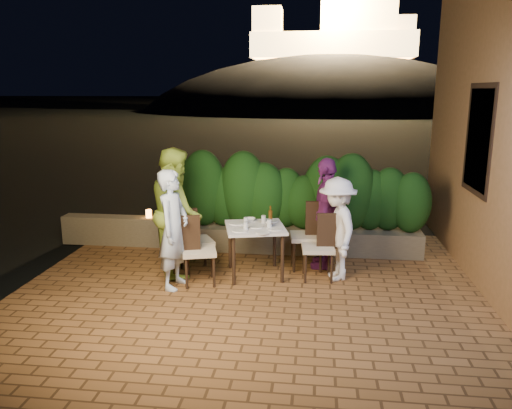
% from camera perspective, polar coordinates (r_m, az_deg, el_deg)
% --- Properties ---
extents(ground, '(400.00, 400.00, 0.00)m').
position_cam_1_polar(ground, '(6.46, 1.54, -11.74)').
color(ground, black).
rests_on(ground, ground).
extents(terrace_floor, '(7.00, 6.00, 0.15)m').
position_cam_1_polar(terrace_floor, '(6.94, 1.94, -10.43)').
color(terrace_floor, brown).
rests_on(terrace_floor, ground).
extents(window_pane, '(0.08, 1.00, 1.40)m').
position_cam_1_polar(window_pane, '(7.71, 24.30, 6.79)').
color(window_pane, black).
rests_on(window_pane, building_wall).
extents(window_frame, '(0.06, 1.15, 1.55)m').
position_cam_1_polar(window_frame, '(7.71, 24.23, 6.79)').
color(window_frame, black).
rests_on(window_frame, building_wall).
extents(planter, '(4.20, 0.55, 0.40)m').
position_cam_1_polar(planter, '(8.52, 4.39, -3.98)').
color(planter, brown).
rests_on(planter, ground).
extents(hedge, '(4.00, 0.70, 1.10)m').
position_cam_1_polar(hedge, '(8.33, 4.48, 0.96)').
color(hedge, '#13370F').
rests_on(hedge, planter).
extents(parapet, '(2.20, 0.30, 0.50)m').
position_cam_1_polar(parapet, '(9.13, -14.78, -2.89)').
color(parapet, brown).
rests_on(parapet, ground).
extents(hill, '(52.00, 40.00, 22.00)m').
position_cam_1_polar(hill, '(66.19, 8.33, 7.08)').
color(hill, black).
rests_on(hill, ground).
extents(fortress, '(26.00, 8.00, 8.00)m').
position_cam_1_polar(fortress, '(66.32, 8.76, 19.64)').
color(fortress, '#FFCC7A').
rests_on(fortress, hill).
extents(dining_table, '(1.01, 1.01, 0.75)m').
position_cam_1_polar(dining_table, '(7.34, -0.10, -5.31)').
color(dining_table, white).
rests_on(dining_table, ground).
extents(plate_nw, '(0.23, 0.23, 0.01)m').
position_cam_1_polar(plate_nw, '(7.01, -1.84, -2.96)').
color(plate_nw, white).
rests_on(plate_nw, dining_table).
extents(plate_sw, '(0.24, 0.24, 0.01)m').
position_cam_1_polar(plate_sw, '(7.38, -2.18, -2.13)').
color(plate_sw, white).
rests_on(plate_sw, dining_table).
extents(plate_ne, '(0.21, 0.21, 0.01)m').
position_cam_1_polar(plate_ne, '(7.08, 2.21, -2.81)').
color(plate_ne, white).
rests_on(plate_ne, dining_table).
extents(plate_se, '(0.23, 0.23, 0.01)m').
position_cam_1_polar(plate_se, '(7.51, 1.64, -1.87)').
color(plate_se, white).
rests_on(plate_se, dining_table).
extents(plate_centre, '(0.22, 0.22, 0.01)m').
position_cam_1_polar(plate_centre, '(7.20, -0.02, -2.53)').
color(plate_centre, white).
rests_on(plate_centre, dining_table).
extents(plate_front, '(0.21, 0.21, 0.01)m').
position_cam_1_polar(plate_front, '(6.91, 0.81, -3.19)').
color(plate_front, white).
rests_on(plate_front, dining_table).
extents(glass_nw, '(0.06, 0.06, 0.11)m').
position_cam_1_polar(glass_nw, '(7.05, -1.20, -2.45)').
color(glass_nw, silver).
rests_on(glass_nw, dining_table).
extents(glass_sw, '(0.06, 0.06, 0.10)m').
position_cam_1_polar(glass_sw, '(7.34, -1.19, -1.85)').
color(glass_sw, silver).
rests_on(glass_sw, dining_table).
extents(glass_ne, '(0.07, 0.07, 0.12)m').
position_cam_1_polar(glass_ne, '(7.13, 1.53, -2.21)').
color(glass_ne, silver).
rests_on(glass_ne, dining_table).
extents(glass_se, '(0.07, 0.07, 0.11)m').
position_cam_1_polar(glass_se, '(7.41, 0.87, -1.67)').
color(glass_se, silver).
rests_on(glass_se, dining_table).
extents(beer_bottle, '(0.06, 0.06, 0.29)m').
position_cam_1_polar(beer_bottle, '(7.24, 1.66, -1.29)').
color(beer_bottle, '#472A0B').
rests_on(beer_bottle, dining_table).
extents(bowl, '(0.19, 0.19, 0.04)m').
position_cam_1_polar(bowl, '(7.53, -0.71, -1.72)').
color(bowl, white).
rests_on(bowl, dining_table).
extents(chair_left_front, '(0.57, 0.57, 1.00)m').
position_cam_1_polar(chair_left_front, '(7.05, -6.52, -5.13)').
color(chair_left_front, black).
rests_on(chair_left_front, ground).
extents(chair_left_back, '(0.62, 0.62, 0.98)m').
position_cam_1_polar(chair_left_back, '(7.52, -6.83, -4.04)').
color(chair_left_back, black).
rests_on(chair_left_back, ground).
extents(chair_right_front, '(0.49, 0.49, 0.98)m').
position_cam_1_polar(chair_right_front, '(7.23, 7.09, -4.77)').
color(chair_right_front, black).
rests_on(chair_right_front, ground).
extents(chair_right_back, '(0.54, 0.54, 1.05)m').
position_cam_1_polar(chair_right_back, '(7.63, 5.81, -3.48)').
color(chair_right_back, black).
rests_on(chair_right_back, ground).
extents(diner_blue, '(0.48, 0.65, 1.65)m').
position_cam_1_polar(diner_blue, '(6.88, -9.40, -2.83)').
color(diner_blue, '#C1DAF8').
rests_on(diner_blue, ground).
extents(diner_green, '(1.01, 1.12, 1.88)m').
position_cam_1_polar(diner_green, '(7.41, -9.08, -0.78)').
color(diner_green, '#96BB3A').
rests_on(diner_green, ground).
extents(diner_white, '(0.78, 1.07, 1.49)m').
position_cam_1_polar(diner_white, '(7.21, 9.25, -2.77)').
color(diner_white, white).
rests_on(diner_white, ground).
extents(diner_purple, '(0.52, 1.04, 1.70)m').
position_cam_1_polar(diner_purple, '(7.65, 8.02, -0.98)').
color(diner_purple, '#76276E').
rests_on(diner_purple, ground).
extents(parapet_lamp, '(0.10, 0.10, 0.14)m').
position_cam_1_polar(parapet_lamp, '(8.89, -12.16, -1.04)').
color(parapet_lamp, orange).
rests_on(parapet_lamp, parapet).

